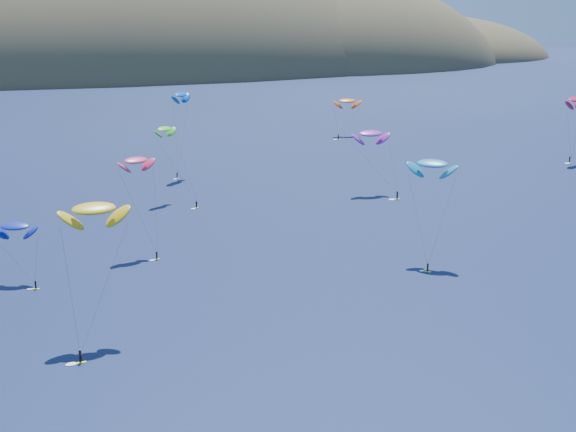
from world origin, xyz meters
The scene contains 10 objects.
island centered at (39.40, 562.36, -10.74)m, with size 730.00×300.00×210.00m.
kitesurfer_2 centered at (-31.92, 56.87, 19.34)m, with size 9.98×12.66×22.10m.
kitesurfer_3 centered at (-6.77, 136.54, 17.88)m, with size 9.40×14.65×19.86m.
kitesurfer_4 centered at (3.03, 164.05, 23.02)m, with size 8.32×8.97×25.38m.
kitesurfer_5 centered at (32.27, 72.82, 18.77)m, with size 9.66×12.40×21.35m.
kitesurfer_6 centered at (44.94, 127.80, 15.39)m, with size 10.11×12.93×18.15m.
kitesurfer_8 centered at (121.37, 145.13, 19.14)m, with size 10.82×8.39×21.92m.
kitesurfer_9 centered at (-19.99, 95.74, 18.46)m, with size 8.16×9.68×20.58m.
kitesurfer_10 centered at (-43.21, 85.74, 9.99)m, with size 8.54×9.39×12.19m.
kitesurfer_11 centered at (75.25, 214.18, 12.68)m, with size 12.93×12.38×15.43m.
Camera 1 is at (-41.91, -58.72, 48.65)m, focal length 50.00 mm.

